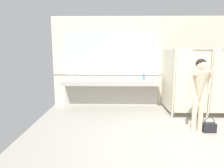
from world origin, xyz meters
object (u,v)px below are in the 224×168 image
object	(u,v)px
person_standing	(200,86)
handbag	(209,127)
soap_dispenser	(144,77)
paper_cup	(111,79)

from	to	relation	value
person_standing	handbag	distance (m)	1.01
handbag	soap_dispenser	bearing A→B (deg)	119.75
person_standing	paper_cup	distance (m)	2.87
soap_dispenser	paper_cup	bearing A→B (deg)	-169.66
paper_cup	soap_dispenser	bearing A→B (deg)	10.34
person_standing	handbag	size ratio (longest dim) A/B	4.64
person_standing	paper_cup	world-z (taller)	person_standing
handbag	soap_dispenser	size ratio (longest dim) A/B	1.90
person_standing	soap_dispenser	size ratio (longest dim) A/B	8.80
soap_dispenser	paper_cup	size ratio (longest dim) A/B	2.19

